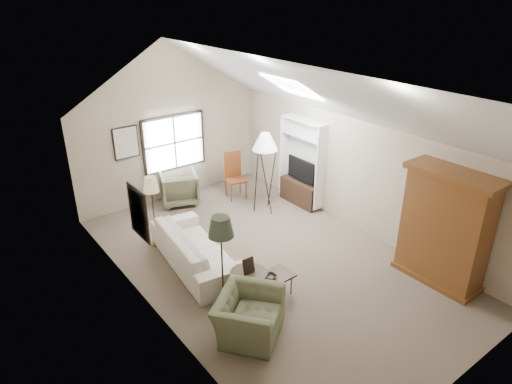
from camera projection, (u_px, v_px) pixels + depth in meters
room_shell at (270, 105)px, 7.90m from camera, size 5.01×8.01×4.00m
window at (174, 143)px, 11.56m from camera, size 1.72×0.08×1.42m
skylight at (292, 86)px, 9.26m from camera, size 0.80×1.20×0.52m
wall_art at (132, 175)px, 8.89m from camera, size 1.97×3.71×0.88m
armoire at (445, 228)px, 8.25m from camera, size 0.60×1.50×2.20m
tv_alcove at (302, 161)px, 11.21m from camera, size 0.32×1.30×2.10m
media_console at (300, 192)px, 11.55m from camera, size 0.34×1.18×0.60m
tv_panel at (301, 170)px, 11.29m from camera, size 0.05×0.90×0.55m
sofa at (196, 248)px, 8.98m from camera, size 1.31×2.67×0.75m
armchair_near at (249, 315)px, 7.20m from camera, size 1.44×1.42×0.71m
armchair_far at (179, 188)px, 11.54m from camera, size 1.15×1.16×0.83m
coffee_table at (271, 287)px, 8.09m from camera, size 0.86×0.50×0.43m
bowl at (271, 276)px, 7.99m from camera, size 0.21×0.21×0.05m
side_table at (249, 288)px, 7.90m from camera, size 0.72×0.72×0.64m
side_chair at (236, 176)px, 11.75m from camera, size 0.56×0.56×1.20m
tripod_lamp at (265, 173)px, 10.86m from camera, size 0.79×0.79×2.04m
dark_lamp at (222, 263)px, 7.59m from camera, size 0.48×0.48×1.79m
tan_lamp at (154, 211)px, 9.51m from camera, size 0.36×0.36×1.61m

